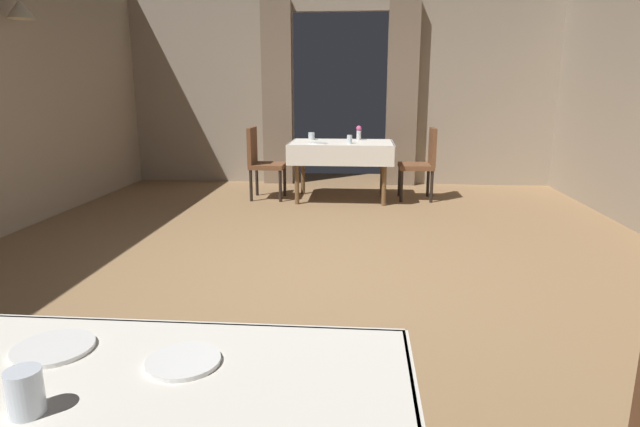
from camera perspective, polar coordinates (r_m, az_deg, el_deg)
name	(u,v)px	position (r m, az deg, el deg)	size (l,w,h in m)	color
ground	(314,276)	(4.08, -0.68, -6.82)	(10.08, 10.08, 0.00)	olive
wall_back	(340,81)	(8.00, 2.17, 14.22)	(6.40, 0.27, 3.00)	gray
dining_table_mid	(342,149)	(6.75, 2.37, 7.00)	(1.32, 0.89, 0.75)	brown
chair_mid_left	(261,160)	(6.88, -6.41, 5.87)	(0.44, 0.44, 0.93)	black
chair_mid_right	(423,160)	(6.90, 11.12, 5.73)	(0.44, 0.44, 0.93)	black
plate_near_b	(183,361)	(1.39, -14.69, -15.32)	(0.18, 0.18, 0.01)	white
glass_near_c	(25,392)	(1.30, -29.49, -16.61)	(0.07, 0.07, 0.10)	silver
plate_near_d	(53,348)	(1.57, -27.08, -12.93)	(0.20, 0.20, 0.01)	white
flower_vase_mid	(359,132)	(7.01, 4.26, 8.83)	(0.07, 0.07, 0.19)	silver
glass_mid_b	(350,139)	(6.55, 3.25, 8.09)	(0.07, 0.07, 0.11)	silver
glass_mid_c	(311,136)	(7.03, -0.94, 8.45)	(0.08, 0.08, 0.10)	silver
plate_mid_d	(318,143)	(6.54, -0.22, 7.70)	(0.23, 0.23, 0.01)	white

